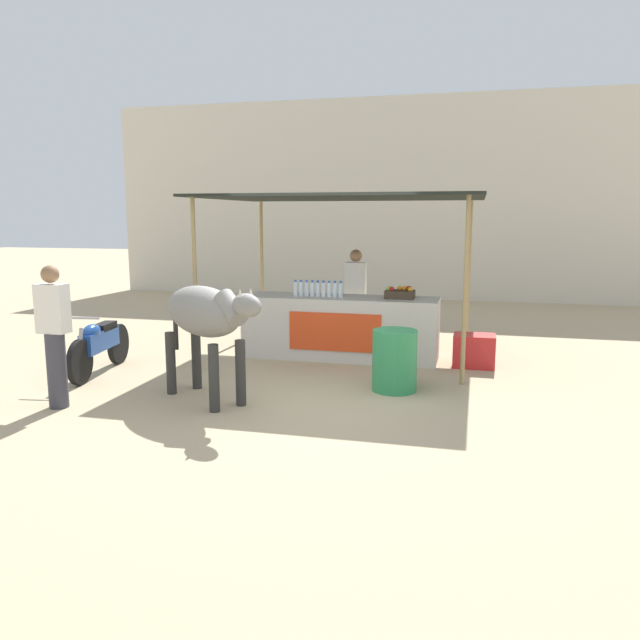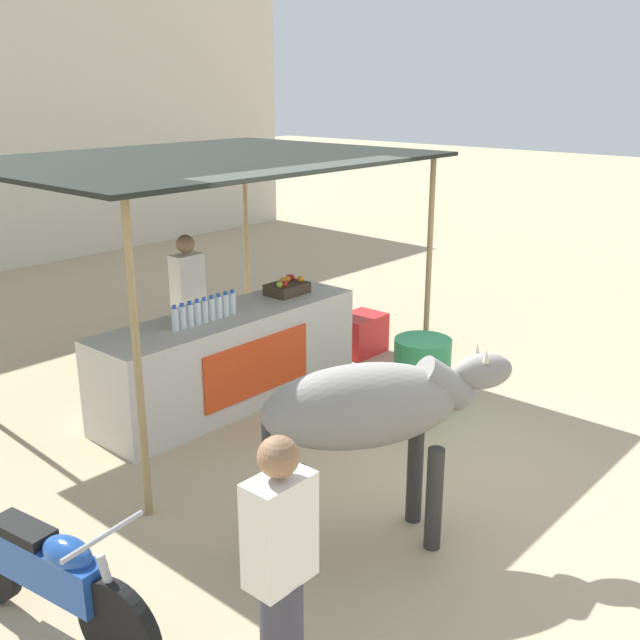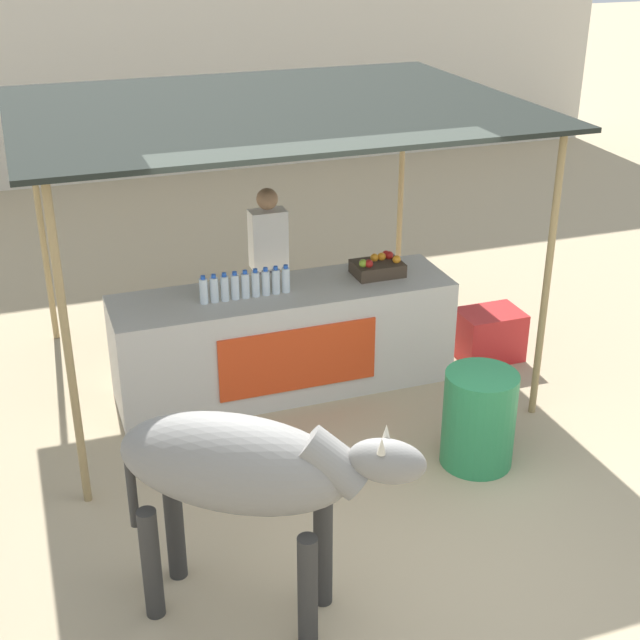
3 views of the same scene
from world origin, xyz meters
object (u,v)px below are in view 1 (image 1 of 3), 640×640
stall_counter (340,327)px  passerby_on_street (54,335)px  vendor_behind_counter (355,298)px  cow (206,316)px  water_barrel (395,360)px  motorcycle_parked (99,344)px  cooler_box (474,351)px  fruit_crate (400,293)px

stall_counter → passerby_on_street: passerby_on_street is taller
stall_counter → vendor_behind_counter: bearing=83.2°
stall_counter → cow: size_ratio=1.75×
water_barrel → motorcycle_parked: motorcycle_parked is taller
vendor_behind_counter → passerby_on_street: bearing=-123.9°
passerby_on_street → water_barrel: bearing=24.1°
cow → motorcycle_parked: 2.25m
passerby_on_street → stall_counter: bearing=51.4°
cooler_box → passerby_on_street: bearing=-145.5°
stall_counter → passerby_on_street: (-2.63, -3.30, 0.37)m
water_barrel → cow: (-2.12, -0.98, 0.64)m
cow → passerby_on_street: size_ratio=1.04×
vendor_behind_counter → cooler_box: bearing=-23.7°
cooler_box → cow: 4.07m
fruit_crate → cooler_box: (1.12, -0.15, -0.79)m
cooler_box → fruit_crate: bearing=172.3°
fruit_crate → cow: cow is taller
fruit_crate → vendor_behind_counter: 1.09m
motorcycle_parked → passerby_on_street: (0.43, -1.49, 0.42)m
cooler_box → motorcycle_parked: (-5.09, -1.71, 0.19)m
motorcycle_parked → fruit_crate: bearing=25.1°
fruit_crate → water_barrel: fruit_crate is taller
water_barrel → passerby_on_street: 4.06m
cooler_box → cow: (-3.09, -2.53, 0.79)m
motorcycle_parked → cooler_box: bearing=18.5°
stall_counter → motorcycle_parked: bearing=-149.5°
stall_counter → passerby_on_street: 4.23m
vendor_behind_counter → passerby_on_street: 4.88m
stall_counter → fruit_crate: fruit_crate is taller
vendor_behind_counter → cow: vendor_behind_counter is taller
stall_counter → cow: (-1.06, -2.63, 0.55)m
vendor_behind_counter → passerby_on_street: size_ratio=1.00×
water_barrel → motorcycle_parked: bearing=-177.9°
stall_counter → motorcycle_parked: stall_counter is taller
vendor_behind_counter → cow: size_ratio=0.96×
fruit_crate → vendor_behind_counter: bearing=139.6°
vendor_behind_counter → water_barrel: (0.97, -2.40, -0.46)m
stall_counter → cooler_box: bearing=-2.7°
passerby_on_street → cow: bearing=23.1°
cooler_box → water_barrel: (-0.97, -1.55, 0.15)m
cooler_box → water_barrel: water_barrel is taller
cooler_box → passerby_on_street: size_ratio=0.36×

